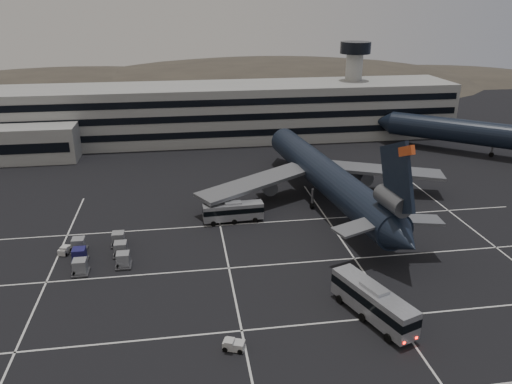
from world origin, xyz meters
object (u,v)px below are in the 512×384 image
Objects in this scene: bus_far at (233,211)px; uld_cluster at (100,252)px; tug_a at (64,250)px; bus_near at (373,301)px; trijet_main at (327,176)px.

uld_cluster is (-20.03, -9.69, -0.90)m from bus_far.
uld_cluster reaches higher than tug_a.
bus_far is 26.54m from tug_a.
bus_near is 5.35× the size of tug_a.
trijet_main is 5.73× the size of bus_far.
bus_near reaches higher than uld_cluster.
bus_near is 44.11m from tug_a.
bus_near is 31.83m from bus_far.
bus_far is (-12.91, 29.10, -0.42)m from bus_near.
bus_near reaches higher than tug_a.
bus_far reaches higher than uld_cluster.
bus_far is (-17.33, -5.19, -3.32)m from trijet_main.
bus_far is at bearing 25.81° from uld_cluster.
trijet_main reaches higher than bus_far.
bus_far is 22.27m from uld_cluster.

